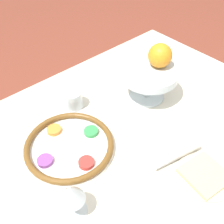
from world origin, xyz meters
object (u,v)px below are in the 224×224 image
object	(u,v)px
bread_plate	(204,176)
napkin_roll	(175,152)
orange_fruit	(160,56)
seder_plate	(69,146)
wine_glass	(71,194)
fruit_stand	(149,76)
cup_near	(72,99)

from	to	relation	value
bread_plate	napkin_roll	world-z (taller)	napkin_roll
orange_fruit	bread_plate	world-z (taller)	orange_fruit
seder_plate	wine_glass	distance (m)	0.23
fruit_stand	napkin_roll	distance (m)	0.31
fruit_stand	bread_plate	xyz separation A→B (m)	(-0.14, -0.36, -0.09)
fruit_stand	bread_plate	distance (m)	0.40
bread_plate	napkin_roll	bearing A→B (deg)	93.48
orange_fruit	bread_plate	size ratio (longest dim) A/B	0.53
napkin_roll	cup_near	distance (m)	0.42
wine_glass	fruit_stand	bearing A→B (deg)	21.55
orange_fruit	bread_plate	xyz separation A→B (m)	(-0.18, -0.36, -0.16)
cup_near	orange_fruit	bearing A→B (deg)	-27.09
fruit_stand	napkin_roll	xyz separation A→B (m)	(-0.15, -0.26, -0.08)
seder_plate	napkin_roll	size ratio (longest dim) A/B	1.62
seder_plate	napkin_roll	world-z (taller)	napkin_roll
wine_glass	bread_plate	world-z (taller)	wine_glass
fruit_stand	wine_glass	bearing A→B (deg)	-158.45
seder_plate	orange_fruit	bearing A→B (deg)	1.01
wine_glass	seder_plate	bearing A→B (deg)	58.44
bread_plate	seder_plate	bearing A→B (deg)	123.86
cup_near	wine_glass	bearing A→B (deg)	-125.12
fruit_stand	bread_plate	size ratio (longest dim) A/B	1.29
napkin_roll	cup_near	world-z (taller)	cup_near
napkin_roll	fruit_stand	bearing A→B (deg)	59.98
orange_fruit	bread_plate	distance (m)	0.43
seder_plate	bread_plate	size ratio (longest dim) A/B	1.72
orange_fruit	cup_near	distance (m)	0.36
seder_plate	orange_fruit	distance (m)	0.45
bread_plate	cup_near	world-z (taller)	cup_near
seder_plate	napkin_roll	distance (m)	0.34
orange_fruit	napkin_roll	distance (m)	0.35
orange_fruit	bread_plate	bearing A→B (deg)	-117.33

